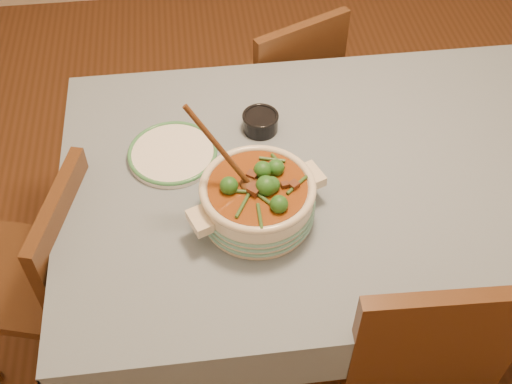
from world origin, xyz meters
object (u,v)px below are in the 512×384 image
at_px(stew_casserole, 257,197).
at_px(condiment_bowl, 260,121).
at_px(dining_table, 346,193).
at_px(chair_left, 50,271).
at_px(white_plate, 173,153).
at_px(chair_far, 284,89).

distance_m(stew_casserole, condiment_bowl, 0.35).
xyz_separation_m(dining_table, chair_left, (-0.92, -0.04, -0.19)).
bearing_deg(stew_casserole, white_plate, 130.73).
height_order(stew_casserole, condiment_bowl, stew_casserole).
bearing_deg(stew_casserole, dining_table, 24.14).
relative_size(dining_table, chair_left, 2.01).
bearing_deg(dining_table, chair_far, 95.58).
height_order(stew_casserole, white_plate, stew_casserole).
relative_size(dining_table, stew_casserole, 4.34).
bearing_deg(chair_left, chair_far, 147.90).
bearing_deg(chair_far, condiment_bowl, 48.12).
bearing_deg(chair_far, dining_table, 71.03).
bearing_deg(condiment_bowl, white_plate, -162.59).
xyz_separation_m(white_plate, chair_far, (0.44, 0.61, -0.30)).
bearing_deg(chair_far, white_plate, 29.81).
bearing_deg(white_plate, chair_far, 54.36).
bearing_deg(stew_casserole, chair_left, 172.13).
xyz_separation_m(dining_table, white_plate, (-0.51, 0.13, 0.10)).
bearing_deg(condiment_bowl, dining_table, -42.35).
relative_size(dining_table, white_plate, 4.87).
bearing_deg(white_plate, stew_casserole, -49.27).
height_order(condiment_bowl, chair_far, chair_far).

